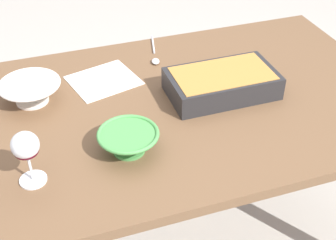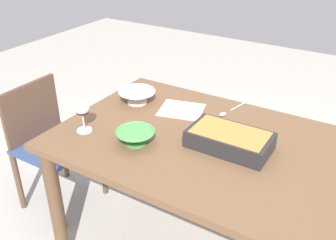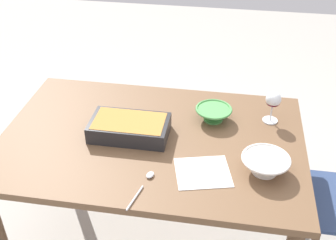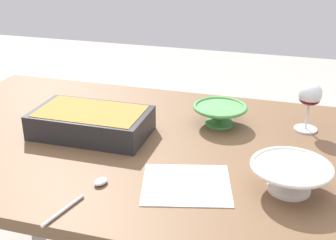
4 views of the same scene
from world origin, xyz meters
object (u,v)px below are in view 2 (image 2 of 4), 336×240
(casserole_dish, at_px, (229,139))
(serving_spoon, at_px, (228,111))
(napkin, at_px, (181,110))
(wine_glass, at_px, (82,110))
(chair, at_px, (48,139))
(dining_table, at_px, (207,159))
(mixing_bowl, at_px, (137,96))
(small_bowl, at_px, (135,136))

(casserole_dish, height_order, serving_spoon, casserole_dish)
(casserole_dish, xyz_separation_m, napkin, (-0.37, 0.22, -0.04))
(wine_glass, xyz_separation_m, napkin, (0.30, 0.44, -0.11))
(chair, bearing_deg, napkin, 18.16)
(dining_table, height_order, serving_spoon, serving_spoon)
(casserole_dish, distance_m, serving_spoon, 0.36)
(serving_spoon, xyz_separation_m, napkin, (-0.23, -0.11, -0.01))
(mixing_bowl, bearing_deg, napkin, 11.19)
(mixing_bowl, relative_size, small_bowl, 1.13)
(dining_table, distance_m, wine_glass, 0.65)
(dining_table, distance_m, napkin, 0.36)
(mixing_bowl, bearing_deg, casserole_dish, -14.71)
(chair, relative_size, serving_spoon, 3.43)
(mixing_bowl, bearing_deg, dining_table, -17.17)
(wine_glass, bearing_deg, small_bowl, 7.50)
(serving_spoon, bearing_deg, wine_glass, -133.69)
(dining_table, xyz_separation_m, small_bowl, (-0.28, -0.19, 0.14))
(casserole_dish, bearing_deg, mixing_bowl, 165.29)
(wine_glass, xyz_separation_m, casserole_dish, (0.67, 0.23, -0.07))
(chair, relative_size, napkin, 3.49)
(chair, relative_size, mixing_bowl, 3.86)
(dining_table, bearing_deg, mixing_bowl, 162.83)
(mixing_bowl, relative_size, serving_spoon, 0.89)
(mixing_bowl, relative_size, napkin, 0.90)
(wine_glass, bearing_deg, mixing_bowl, 84.44)
(napkin, bearing_deg, chair, -161.84)
(casserole_dish, bearing_deg, chair, -177.67)
(napkin, bearing_deg, serving_spoon, 24.83)
(mixing_bowl, xyz_separation_m, serving_spoon, (0.49, 0.16, -0.04))
(casserole_dish, relative_size, mixing_bowl, 1.78)
(casserole_dish, bearing_deg, small_bowl, -153.70)
(chair, bearing_deg, wine_glass, -19.41)
(chair, height_order, small_bowl, small_bowl)
(serving_spoon, distance_m, napkin, 0.25)
(wine_glass, relative_size, napkin, 0.72)
(serving_spoon, bearing_deg, chair, -160.31)
(wine_glass, bearing_deg, napkin, 56.26)
(wine_glass, relative_size, mixing_bowl, 0.80)
(mixing_bowl, xyz_separation_m, napkin, (0.26, 0.05, -0.04))
(wine_glass, bearing_deg, serving_spoon, 46.31)
(chair, xyz_separation_m, napkin, (0.81, 0.26, 0.31))
(mixing_bowl, distance_m, napkin, 0.27)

